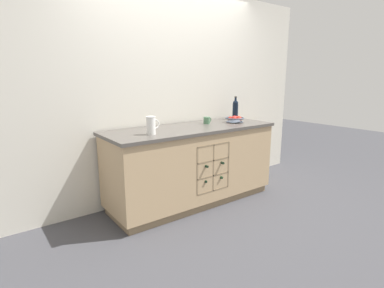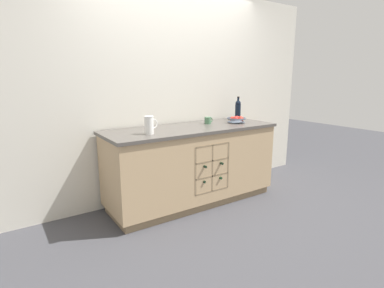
{
  "view_description": "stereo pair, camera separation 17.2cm",
  "coord_description": "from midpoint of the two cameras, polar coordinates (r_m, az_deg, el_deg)",
  "views": [
    {
      "loc": [
        -2.05,
        -2.76,
        1.49
      ],
      "look_at": [
        0.0,
        0.0,
        0.72
      ],
      "focal_mm": 28.0,
      "sensor_mm": 36.0,
      "label": 1
    },
    {
      "loc": [
        -1.91,
        -2.86,
        1.49
      ],
      "look_at": [
        0.0,
        0.0,
        0.72
      ],
      "focal_mm": 28.0,
      "sensor_mm": 36.0,
      "label": 2
    }
  ],
  "objects": [
    {
      "name": "standing_wine_bottle",
      "position": [
        4.13,
        7.06,
        6.59
      ],
      "size": [
        0.08,
        0.08,
        0.31
      ],
      "color": "black",
      "rests_on": "kitchen_island"
    },
    {
      "name": "fruit_bowl",
      "position": [
        3.87,
        6.89,
        4.74
      ],
      "size": [
        0.24,
        0.24,
        0.08
      ],
      "color": "#4C5666",
      "rests_on": "kitchen_island"
    },
    {
      "name": "ceramic_mug",
      "position": [
        3.73,
        1.53,
        4.54
      ],
      "size": [
        0.11,
        0.08,
        0.09
      ],
      "color": "#4C7A56",
      "rests_on": "kitchen_island"
    },
    {
      "name": "white_pitcher",
      "position": [
        3.06,
        -9.39,
        3.59
      ],
      "size": [
        0.15,
        0.1,
        0.18
      ],
      "color": "white",
      "rests_on": "kitchen_island"
    },
    {
      "name": "back_wall",
      "position": [
        3.79,
        -5.09,
        9.37
      ],
      "size": [
        4.43,
        0.06,
        2.55
      ],
      "primitive_type": "cube",
      "color": "silver",
      "rests_on": "ground_plane"
    },
    {
      "name": "ground_plane",
      "position": [
        3.75,
        -1.34,
        -10.77
      ],
      "size": [
        14.0,
        14.0,
        0.0
      ],
      "primitive_type": "plane",
      "color": "#424247"
    },
    {
      "name": "kitchen_island",
      "position": [
        3.58,
        -1.35,
        -3.93
      ],
      "size": [
        2.07,
        0.74,
        0.92
      ],
      "color": "#8B7354",
      "rests_on": "ground_plane"
    }
  ]
}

